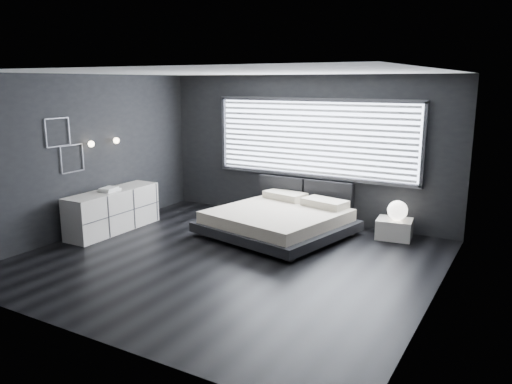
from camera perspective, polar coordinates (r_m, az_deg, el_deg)
The scene contains 12 objects.
room at distance 7.36m, azimuth -3.30°, elevation 2.56°, with size 6.04×6.00×2.80m.
window at distance 9.60m, azimuth 6.58°, elevation 6.09°, with size 4.14×0.09×1.52m.
headboard at distance 9.77m, azimuth 5.57°, elevation 0.04°, with size 1.96×0.16×0.52m.
sconce_near at distance 9.25m, azimuth -18.33°, elevation 5.24°, with size 0.18×0.11×0.11m.
sconce_far at distance 9.66m, azimuth -15.69°, elevation 5.69°, with size 0.18×0.11×0.11m.
wall_art_upper at distance 8.91m, azimuth -21.71°, elevation 6.35°, with size 0.01×0.48×0.48m.
wall_art_lower at distance 9.12m, azimuth -20.26°, elevation 3.61°, with size 0.01×0.48×0.48m.
bed at distance 8.87m, azimuth 2.60°, elevation -3.20°, with size 2.65×2.57×0.58m.
nightstand at distance 9.00m, azimuth 15.52°, elevation -4.07°, with size 0.59×0.49×0.34m, color silver.
orb_lamp at distance 8.88m, azimuth 15.87°, elevation -2.04°, with size 0.34×0.34×0.34m, color white.
dresser at distance 9.43m, azimuth -16.00°, elevation -2.05°, with size 0.55×1.90×0.76m.
book_stack at distance 9.27m, azimuth -16.44°, elevation 0.28°, with size 0.29×0.37×0.07m.
Camera 1 is at (3.98, -6.07, 2.67)m, focal length 35.00 mm.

